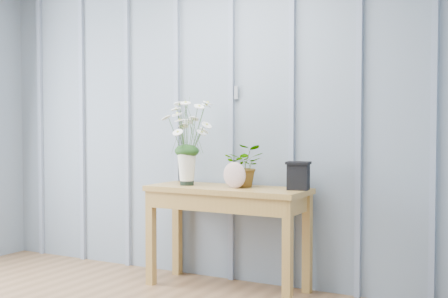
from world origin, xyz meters
The scene contains 5 objects.
sideboard centered at (0.35, 1.99, 0.64)m, with size 1.20×0.45×0.75m.
daisy_vase centered at (0.02, 1.96, 1.17)m, with size 0.47×0.36×0.66m.
spider_plant centered at (0.46, 2.05, 0.91)m, with size 0.28×0.25×0.31m, color #143B13.
felt_disc_vessel centered at (0.43, 1.94, 0.84)m, with size 0.19×0.05×0.19m, color #90555B.
carved_box centered at (0.88, 2.06, 0.85)m, with size 0.18×0.15×0.20m.
Camera 1 is at (2.51, -1.99, 1.23)m, focal length 50.00 mm.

